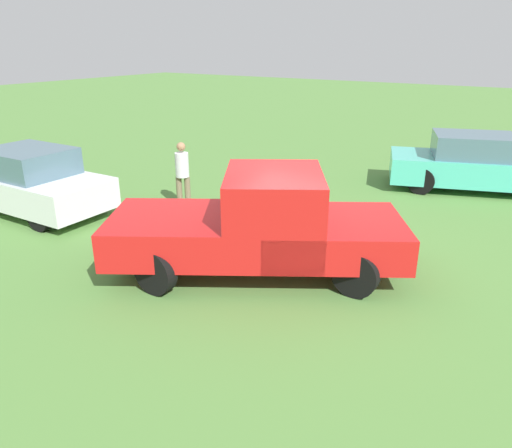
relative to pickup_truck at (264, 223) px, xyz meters
The scene contains 5 objects.
ground_plane 1.19m from the pickup_truck, 74.18° to the left, with size 80.00×80.00×0.00m, color #54843D.
pickup_truck is the anchor object (origin of this frame).
sedan_near 6.45m from the pickup_truck, behind, with size 4.42×1.82×1.50m.
sedan_far 7.69m from the pickup_truck, 73.25° to the left, with size 4.97×3.19×1.50m.
person_bystander 3.99m from the pickup_truck, 150.71° to the left, with size 0.44×0.44×1.59m.
Camera 1 is at (3.80, -7.22, 3.82)m, focal length 33.87 mm.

